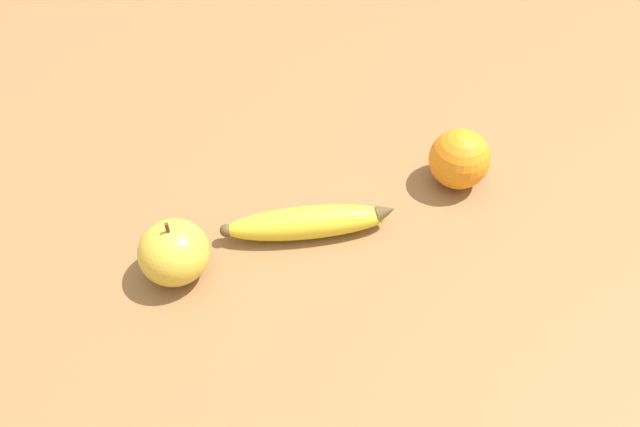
{
  "coord_description": "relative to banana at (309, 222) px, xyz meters",
  "views": [
    {
      "loc": [
        0.4,
        0.28,
        0.61
      ],
      "look_at": [
        0.06,
        -0.12,
        0.03
      ],
      "focal_mm": 35.0,
      "sensor_mm": 36.0,
      "label": 1
    }
  ],
  "objects": [
    {
      "name": "apple",
      "position": [
        0.16,
        -0.06,
        0.02
      ],
      "size": [
        0.08,
        0.08,
        0.09
      ],
      "color": "gold",
      "rests_on": "ground_plane"
    },
    {
      "name": "banana",
      "position": [
        0.0,
        0.0,
        0.0
      ],
      "size": [
        0.2,
        0.15,
        0.04
      ],
      "rotation": [
        0.0,
        0.0,
        2.55
      ],
      "color": "yellow",
      "rests_on": "ground_plane"
    },
    {
      "name": "ground_plane",
      "position": [
        -0.08,
        0.12,
        -0.02
      ],
      "size": [
        3.0,
        3.0,
        0.0
      ],
      "primitive_type": "plane",
      "color": "olive"
    },
    {
      "name": "orange",
      "position": [
        -0.21,
        0.06,
        0.02
      ],
      "size": [
        0.08,
        0.08,
        0.08
      ],
      "color": "orange",
      "rests_on": "ground_plane"
    }
  ]
}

